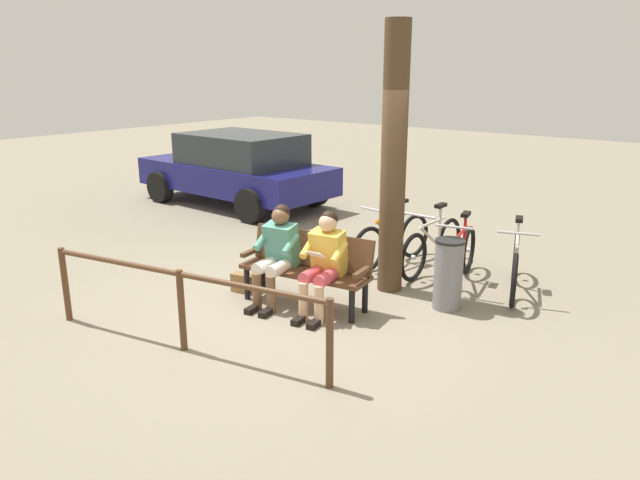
{
  "coord_description": "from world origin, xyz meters",
  "views": [
    {
      "loc": [
        -4.38,
        5.01,
        2.77
      ],
      "look_at": [
        -0.07,
        -0.42,
        0.75
      ],
      "focal_mm": 33.62,
      "sensor_mm": 36.0,
      "label": 1
    }
  ],
  "objects": [
    {
      "name": "tree_trunk",
      "position": [
        -0.57,
        -1.23,
        1.65
      ],
      "size": [
        0.31,
        0.31,
        3.3
      ],
      "primitive_type": "cylinder",
      "color": "#4C3823",
      "rests_on": "ground"
    },
    {
      "name": "bicycle_black",
      "position": [
        -0.07,
        -2.08,
        0.36
      ],
      "size": [
        0.48,
        1.67,
        0.94
      ],
      "rotation": [
        0.0,
        0.0,
        1.43
      ],
      "color": "black",
      "rests_on": "ground"
    },
    {
      "name": "bench",
      "position": [
        -0.06,
        -0.2,
        0.51
      ],
      "size": [
        1.65,
        0.72,
        0.87
      ],
      "rotation": [
        0.0,
        0.0,
        0.15
      ],
      "color": "#51331E",
      "rests_on": "ground"
    },
    {
      "name": "person_reading",
      "position": [
        -0.4,
        -0.08,
        0.66
      ],
      "size": [
        0.53,
        0.81,
        1.2
      ],
      "rotation": [
        0.0,
        0.0,
        0.15
      ],
      "color": "gold",
      "rests_on": "ground"
    },
    {
      "name": "ground_plane",
      "position": [
        0.0,
        0.0,
        0.0
      ],
      "size": [
        40.0,
        40.0,
        0.0
      ],
      "primitive_type": "plane",
      "color": "gray"
    },
    {
      "name": "parked_car",
      "position": [
        4.5,
        -3.46,
        0.77
      ],
      "size": [
        4.24,
        2.1,
        1.47
      ],
      "rotation": [
        0.0,
        0.0,
        -0.03
      ],
      "color": "navy",
      "rests_on": "ground"
    },
    {
      "name": "bicycle_blue",
      "position": [
        -1.86,
        -2.12,
        0.36
      ],
      "size": [
        0.68,
        1.6,
        0.94
      ],
      "rotation": [
        0.0,
        0.0,
        1.92
      ],
      "color": "black",
      "rests_on": "ground"
    },
    {
      "name": "handbag",
      "position": [
        0.83,
        0.02,
        0.12
      ],
      "size": [
        0.32,
        0.2,
        0.24
      ],
      "primitive_type": "cube",
      "rotation": [
        0.0,
        0.0,
        0.21
      ],
      "color": "olive",
      "rests_on": "ground"
    },
    {
      "name": "person_companion",
      "position": [
        0.24,
        0.01,
        0.66
      ],
      "size": [
        0.53,
        0.81,
        1.2
      ],
      "rotation": [
        0.0,
        0.0,
        0.15
      ],
      "color": "#4C8C7A",
      "rests_on": "ground"
    },
    {
      "name": "bicycle_green",
      "position": [
        -1.19,
        -1.94,
        0.36
      ],
      "size": [
        0.54,
        1.65,
        0.94
      ],
      "rotation": [
        0.0,
        0.0,
        1.79
      ],
      "color": "black",
      "rests_on": "ground"
    },
    {
      "name": "railing_fence",
      "position": [
        0.14,
        1.54,
        0.6
      ],
      "size": [
        3.29,
        0.73,
        0.85
      ],
      "rotation": [
        0.0,
        0.0,
        0.2
      ],
      "color": "#51331E",
      "rests_on": "ground"
    },
    {
      "name": "litter_bin",
      "position": [
        -1.44,
        -1.11,
        0.42
      ],
      "size": [
        0.35,
        0.35,
        0.84
      ],
      "color": "slate",
      "rests_on": "ground"
    },
    {
      "name": "bicycle_red",
      "position": [
        -0.66,
        -2.19,
        0.36
      ],
      "size": [
        0.48,
        1.68,
        0.94
      ],
      "rotation": [
        0.0,
        0.0,
        1.57
      ],
      "color": "black",
      "rests_on": "ground"
    }
  ]
}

